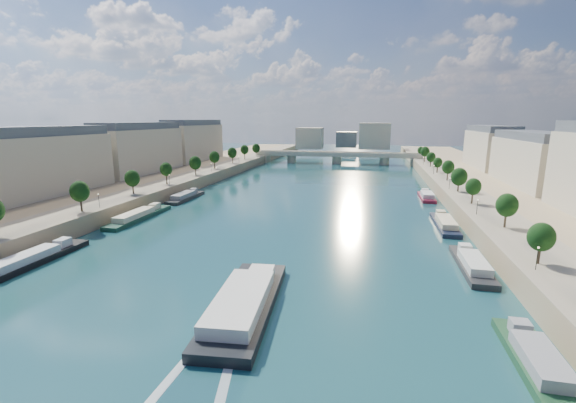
% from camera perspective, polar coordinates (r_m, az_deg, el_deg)
% --- Properties ---
extents(ground, '(700.00, 700.00, 0.00)m').
position_cam_1_polar(ground, '(130.44, 1.29, -1.33)').
color(ground, '#0C2F36').
rests_on(ground, ground).
extents(quay_left, '(44.00, 520.00, 5.00)m').
position_cam_1_polar(quay_left, '(159.94, -24.91, 0.96)').
color(quay_left, '#9E8460').
rests_on(quay_left, ground).
extents(quay_right, '(44.00, 520.00, 5.00)m').
position_cam_1_polar(quay_right, '(136.10, 32.57, -1.62)').
color(quay_right, '#9E8460').
rests_on(quay_right, ground).
extents(pave_left, '(14.00, 520.00, 0.10)m').
position_cam_1_polar(pave_left, '(150.92, -20.45, 1.71)').
color(pave_left, gray).
rests_on(pave_left, quay_left).
extents(pave_right, '(14.00, 520.00, 0.10)m').
position_cam_1_polar(pave_right, '(131.10, 26.55, -0.29)').
color(pave_right, gray).
rests_on(pave_right, quay_right).
extents(trees_left, '(4.80, 268.80, 8.26)m').
position_cam_1_polar(trees_left, '(150.70, -19.55, 3.85)').
color(trees_left, '#382B1E').
rests_on(trees_left, ground).
extents(trees_right, '(4.80, 268.80, 8.26)m').
position_cam_1_polar(trees_right, '(139.31, 25.00, 2.79)').
color(trees_right, '#382B1E').
rests_on(trees_right, ground).
extents(lamps_left, '(0.36, 200.36, 4.28)m').
position_cam_1_polar(lamps_left, '(139.80, -21.18, 2.02)').
color(lamps_left, black).
rests_on(lamps_left, ground).
extents(lamps_right, '(0.36, 200.36, 4.28)m').
position_cam_1_polar(lamps_right, '(134.37, 24.30, 1.38)').
color(lamps_right, black).
rests_on(lamps_right, ground).
extents(buildings_left, '(16.00, 226.00, 23.20)m').
position_cam_1_polar(buildings_left, '(175.52, -26.36, 6.34)').
color(buildings_left, '#C0B393').
rests_on(buildings_left, ground).
extents(buildings_right, '(16.00, 226.00, 23.20)m').
position_cam_1_polar(buildings_right, '(149.92, 36.32, 4.46)').
color(buildings_right, '#C0B393').
rests_on(buildings_right, ground).
extents(skyline, '(79.00, 42.00, 22.00)m').
position_cam_1_polar(skyline, '(345.01, 9.04, 9.38)').
color(skyline, '#C0B393').
rests_on(skyline, ground).
extents(bridge, '(112.00, 12.00, 8.15)m').
position_cam_1_polar(bridge, '(270.05, 7.26, 6.67)').
color(bridge, '#C1B79E').
rests_on(bridge, ground).
extents(tour_barge, '(11.61, 31.80, 4.23)m').
position_cam_1_polar(tour_barge, '(64.72, -6.43, -14.69)').
color(tour_barge, black).
rests_on(tour_barge, ground).
extents(wake, '(10.74, 26.03, 0.04)m').
position_cam_1_polar(wake, '(52.28, -12.76, -23.67)').
color(wake, silver).
rests_on(wake, ground).
extents(moored_barges_left, '(5.00, 157.27, 3.60)m').
position_cam_1_polar(moored_barges_left, '(102.11, -31.91, -6.57)').
color(moored_barges_left, '#1A2439').
rests_on(moored_barges_left, ground).
extents(moored_barges_right, '(5.00, 124.55, 3.60)m').
position_cam_1_polar(moored_barges_right, '(105.52, 23.49, -5.15)').
color(moored_barges_right, '#1C4628').
rests_on(moored_barges_right, ground).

